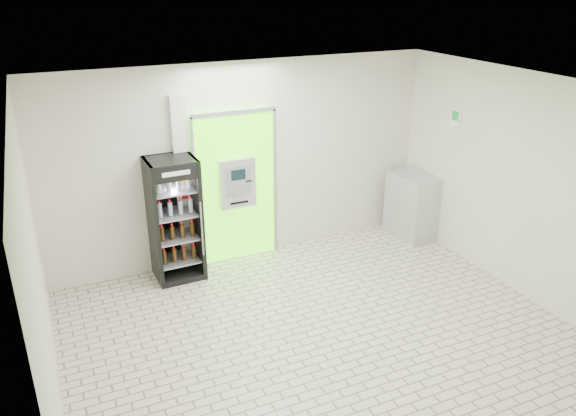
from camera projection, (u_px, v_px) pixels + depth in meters
ground at (320, 334)px, 6.93m from camera, size 6.00×6.00×0.00m
room_shell at (324, 196)px, 6.23m from camera, size 6.00×6.00×6.00m
atm_assembly at (235, 186)px, 8.43m from camera, size 1.30×0.24×2.33m
pillar at (183, 185)px, 8.11m from camera, size 0.22×0.11×2.60m
beverage_cooler at (175, 221)px, 7.98m from camera, size 0.69×0.65×1.80m
steel_cabinet at (412, 206)px, 9.37m from camera, size 0.61×0.85×1.08m
exit_sign at (456, 117)px, 8.44m from camera, size 0.02×0.22×0.26m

